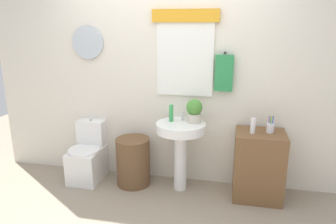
# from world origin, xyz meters

# --- Properties ---
(back_wall) EXTENTS (4.40, 0.18, 2.60)m
(back_wall) POSITION_xyz_m (0.00, 1.15, 1.31)
(back_wall) COLOR silver
(back_wall) RESTS_ON ground_plane
(toilet) EXTENTS (0.38, 0.51, 0.73)m
(toilet) POSITION_xyz_m (-0.95, 0.88, 0.28)
(toilet) COLOR white
(toilet) RESTS_ON ground_plane
(laundry_hamper) EXTENTS (0.40, 0.40, 0.58)m
(laundry_hamper) POSITION_xyz_m (-0.36, 0.85, 0.29)
(laundry_hamper) COLOR brown
(laundry_hamper) RESTS_ON ground_plane
(pedestal_sink) EXTENTS (0.56, 0.56, 0.81)m
(pedestal_sink) POSITION_xyz_m (0.22, 0.85, 0.62)
(pedestal_sink) COLOR white
(pedestal_sink) RESTS_ON ground_plane
(faucet) EXTENTS (0.03, 0.03, 0.10)m
(faucet) POSITION_xyz_m (0.22, 0.97, 0.86)
(faucet) COLOR silver
(faucet) RESTS_ON pedestal_sink
(wooden_cabinet) EXTENTS (0.52, 0.44, 0.76)m
(wooden_cabinet) POSITION_xyz_m (1.08, 0.85, 0.38)
(wooden_cabinet) COLOR brown
(wooden_cabinet) RESTS_ON ground_plane
(soap_bottle) EXTENTS (0.05, 0.05, 0.19)m
(soap_bottle) POSITION_xyz_m (0.10, 0.90, 0.90)
(soap_bottle) COLOR green
(soap_bottle) RESTS_ON pedestal_sink
(potted_plant) EXTENTS (0.18, 0.18, 0.27)m
(potted_plant) POSITION_xyz_m (0.36, 0.91, 0.95)
(potted_plant) COLOR beige
(potted_plant) RESTS_ON pedestal_sink
(lotion_bottle) EXTENTS (0.05, 0.05, 0.16)m
(lotion_bottle) POSITION_xyz_m (0.99, 0.81, 0.84)
(lotion_bottle) COLOR white
(lotion_bottle) RESTS_ON wooden_cabinet
(toothbrush_cup) EXTENTS (0.08, 0.08, 0.19)m
(toothbrush_cup) POSITION_xyz_m (1.18, 0.87, 0.81)
(toothbrush_cup) COLOR silver
(toothbrush_cup) RESTS_ON wooden_cabinet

